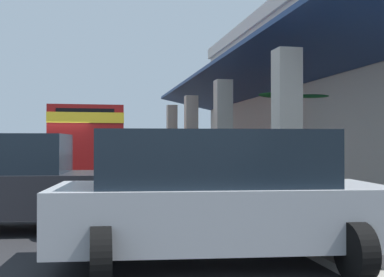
% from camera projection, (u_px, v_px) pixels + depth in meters
% --- Properties ---
extents(ground, '(120.00, 120.00, 0.00)m').
position_uv_depth(ground, '(269.00, 190.00, 18.47)').
color(ground, '#262628').
extents(curb_strip, '(26.60, 0.50, 0.12)m').
position_uv_depth(curb_strip, '(185.00, 187.00, 18.96)').
color(curb_strip, '#9E998E').
rests_on(curb_strip, ground).
extents(transit_bus, '(11.21, 2.86, 3.34)m').
position_uv_depth(transit_bus, '(88.00, 142.00, 21.75)').
color(transit_bus, maroon).
rests_on(transit_bus, ground).
extents(parked_suv_silver, '(3.04, 4.98, 1.97)m').
position_uv_depth(parked_suv_silver, '(217.00, 195.00, 7.07)').
color(parked_suv_silver, '#B2B5BA').
rests_on(parked_suv_silver, ground).
extents(potted_palm, '(1.73, 1.79, 3.18)m').
position_uv_depth(potted_palm, '(292.00, 177.00, 11.80)').
color(potted_palm, gray).
rests_on(potted_palm, ground).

